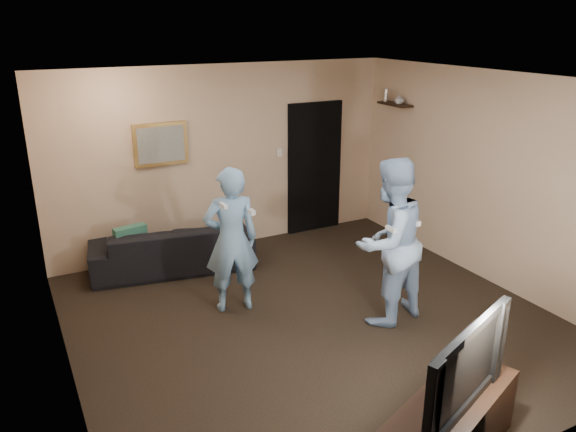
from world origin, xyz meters
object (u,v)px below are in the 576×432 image
sofa (172,247)px  wii_player_left (231,240)px  television (452,365)px  wii_player_right (389,242)px

sofa → wii_player_left: 1.51m
television → wii_player_left: bearing=77.3°
sofa → wii_player_left: size_ratio=1.25×
wii_player_left → sofa: bearing=102.5°
wii_player_right → television: bearing=-115.4°
sofa → wii_player_left: (0.30, -1.38, 0.53)m
wii_player_left → wii_player_right: bearing=-35.9°
television → wii_player_left: 3.00m
sofa → television: television is taller
wii_player_left → television: bearing=-81.1°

